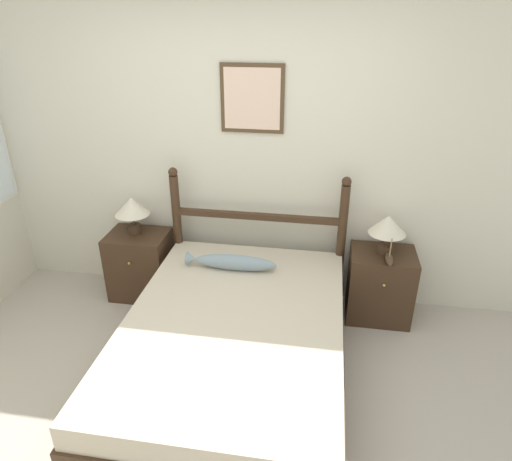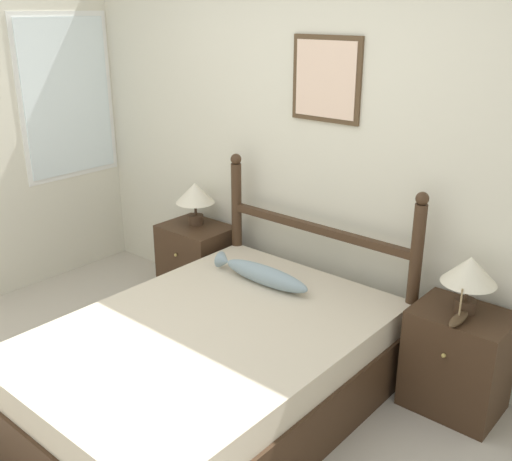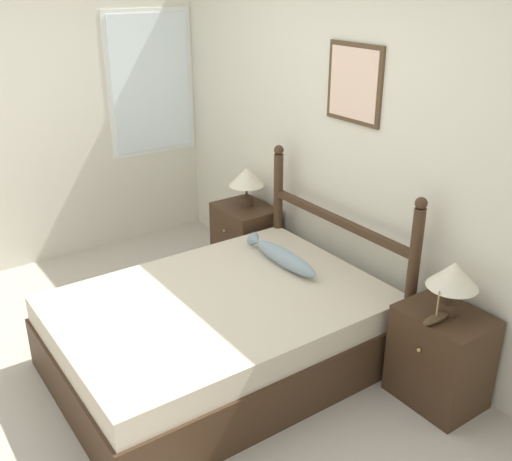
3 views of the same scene
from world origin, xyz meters
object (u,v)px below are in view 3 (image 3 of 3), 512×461
at_px(fish_pillow, 282,257).
at_px(nightstand_left, 245,239).
at_px(table_lamp_right, 453,277).
at_px(nightstand_right, 440,357).
at_px(model_boat, 436,318).
at_px(table_lamp_left, 246,178).
at_px(bed, 220,332).

bearing_deg(fish_pillow, nightstand_left, 162.04).
xyz_separation_m(nightstand_left, table_lamp_right, (2.09, 0.01, 0.54)).
height_order(nightstand_left, table_lamp_right, table_lamp_right).
distance_m(nightstand_right, model_boat, 0.35).
height_order(nightstand_right, model_boat, model_boat).
distance_m(nightstand_left, table_lamp_left, 0.54).
distance_m(bed, nightstand_left, 1.39).
bearing_deg(nightstand_right, table_lamp_right, 98.51).
relative_size(nightstand_left, nightstand_right, 1.00).
relative_size(nightstand_right, table_lamp_left, 1.86).
distance_m(nightstand_left, nightstand_right, 2.09).
relative_size(nightstand_right, table_lamp_right, 1.86).
xyz_separation_m(nightstand_left, model_boat, (2.11, -0.13, 0.33)).
height_order(bed, nightstand_left, nightstand_left).
xyz_separation_m(nightstand_left, nightstand_right, (2.09, 0.00, 0.00)).
bearing_deg(nightstand_right, model_boat, -80.03).
relative_size(bed, nightstand_right, 3.42).
distance_m(table_lamp_left, model_boat, 2.16).
distance_m(bed, nightstand_right, 1.39).
distance_m(nightstand_left, model_boat, 2.14).
xyz_separation_m(nightstand_right, model_boat, (0.02, -0.13, 0.33)).
distance_m(nightstand_right, table_lamp_left, 2.19).
bearing_deg(nightstand_left, bed, -41.00).
height_order(nightstand_left, model_boat, model_boat).
bearing_deg(bed, model_boat, 36.16).
bearing_deg(table_lamp_left, model_boat, -4.36).
bearing_deg(table_lamp_left, nightstand_right, -0.95).
distance_m(table_lamp_left, table_lamp_right, 2.12).
relative_size(bed, fish_pillow, 2.87).
xyz_separation_m(table_lamp_left, fish_pillow, (0.93, -0.33, -0.26)).
relative_size(bed, nightstand_left, 3.42).
distance_m(bed, table_lamp_left, 1.55).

